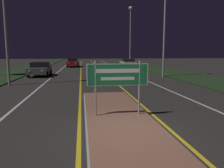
% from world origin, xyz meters
% --- Properties ---
extents(ground_plane, '(160.00, 160.00, 0.00)m').
position_xyz_m(ground_plane, '(0.00, 0.00, 0.00)').
color(ground_plane, '#282623').
extents(median_island, '(2.42, 9.31, 0.10)m').
position_xyz_m(median_island, '(0.00, 1.76, 0.04)').
color(median_island, '#999993').
rests_on(median_island, ground_plane).
extents(verge_left, '(5.00, 100.00, 0.08)m').
position_xyz_m(verge_left, '(-9.50, 20.00, 0.04)').
color(verge_left, '#1E3319').
rests_on(verge_left, ground_plane).
extents(verge_right, '(5.00, 100.00, 0.08)m').
position_xyz_m(verge_right, '(9.50, 20.00, 0.04)').
color(verge_right, '#1E3319').
rests_on(verge_right, ground_plane).
extents(centre_line_yellow_left, '(0.12, 70.00, 0.01)m').
position_xyz_m(centre_line_yellow_left, '(-1.40, 25.00, 0.00)').
color(centre_line_yellow_left, gold).
rests_on(centre_line_yellow_left, ground_plane).
extents(centre_line_yellow_right, '(0.12, 70.00, 0.01)m').
position_xyz_m(centre_line_yellow_right, '(1.40, 25.00, 0.00)').
color(centre_line_yellow_right, gold).
rests_on(centre_line_yellow_right, ground_plane).
extents(lane_line_white_left, '(0.12, 70.00, 0.01)m').
position_xyz_m(lane_line_white_left, '(-4.20, 25.00, 0.00)').
color(lane_line_white_left, silver).
rests_on(lane_line_white_left, ground_plane).
extents(lane_line_white_right, '(0.12, 70.00, 0.01)m').
position_xyz_m(lane_line_white_right, '(4.20, 25.00, 0.00)').
color(lane_line_white_right, silver).
rests_on(lane_line_white_right, ground_plane).
extents(edge_line_white_left, '(0.10, 70.00, 0.01)m').
position_xyz_m(edge_line_white_left, '(-7.20, 25.00, 0.00)').
color(edge_line_white_left, silver).
rests_on(edge_line_white_left, ground_plane).
extents(edge_line_white_right, '(0.10, 70.00, 0.01)m').
position_xyz_m(edge_line_white_right, '(7.20, 25.00, 0.00)').
color(edge_line_white_right, silver).
rests_on(edge_line_white_right, ground_plane).
extents(highway_sign, '(2.25, 0.07, 1.99)m').
position_xyz_m(highway_sign, '(0.00, 1.76, 1.51)').
color(highway_sign, '#9E9E99').
rests_on(highway_sign, median_island).
extents(streetlight_right_near, '(0.56, 0.56, 10.55)m').
position_xyz_m(streetlight_right_near, '(6.62, 14.47, 6.85)').
color(streetlight_right_near, '#9E9E99').
rests_on(streetlight_right_near, ground_plane).
extents(streetlight_right_far, '(0.61, 0.61, 9.66)m').
position_xyz_m(streetlight_right_far, '(6.60, 29.21, 6.65)').
color(streetlight_right_far, '#9E9E99').
rests_on(streetlight_right_far, ground_plane).
extents(car_receding_0, '(1.91, 4.26, 1.31)m').
position_xyz_m(car_receding_0, '(2.40, 14.83, 0.71)').
color(car_receding_0, '#4C514C').
rests_on(car_receding_0, ground_plane).
extents(car_receding_1, '(1.91, 4.50, 1.43)m').
position_xyz_m(car_receding_1, '(5.82, 27.29, 0.77)').
color(car_receding_1, silver).
rests_on(car_receding_1, ground_plane).
extents(car_approaching_0, '(1.96, 4.19, 1.40)m').
position_xyz_m(car_approaching_0, '(-5.52, 17.12, 0.74)').
color(car_approaching_0, '#4C514C').
rests_on(car_approaching_0, ground_plane).
extents(car_approaching_1, '(1.93, 4.80, 1.44)m').
position_xyz_m(car_approaching_1, '(-2.74, 31.44, 0.76)').
color(car_approaching_1, maroon).
rests_on(car_approaching_1, ground_plane).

